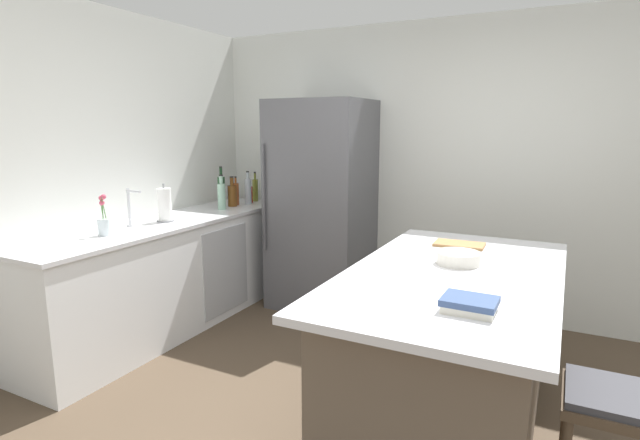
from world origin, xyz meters
name	(u,v)px	position (x,y,z in m)	size (l,w,h in m)	color
wall_rear	(459,171)	(0.00, 2.25, 1.30)	(6.00, 0.10, 2.60)	silver
wall_left	(43,182)	(-2.45, 0.00, 1.30)	(0.10, 6.00, 2.60)	silver
counter_run_left	(170,273)	(-2.07, 0.79, 0.46)	(0.69, 2.65, 0.92)	white
kitchen_island	(450,350)	(0.36, 0.40, 0.46)	(1.07, 1.95, 0.92)	brown
refrigerator	(322,205)	(-1.17, 1.84, 0.96)	(0.85, 0.76, 1.92)	#56565B
bar_stool	(611,423)	(1.10, -0.17, 0.57)	(0.36, 0.36, 0.70)	#473828
sink_faucet	(130,207)	(-2.12, 0.46, 1.08)	(0.15, 0.05, 0.30)	silver
flower_vase	(104,223)	(-2.04, 0.15, 1.01)	(0.09, 0.09, 0.30)	silver
paper_towel_roll	(165,205)	(-2.04, 0.74, 1.05)	(0.14, 0.14, 0.31)	gray
olive_oil_bottle	(255,190)	(-2.02, 2.00, 1.04)	(0.06, 0.06, 0.30)	olive
hot_sauce_bottle	(250,194)	(-2.01, 1.90, 1.01)	(0.05, 0.05, 0.22)	red
soda_bottle	(248,191)	(-1.98, 1.82, 1.06)	(0.07, 0.07, 0.33)	silver
vinegar_bottle	(236,194)	(-2.05, 1.71, 1.03)	(0.06, 0.06, 0.28)	#994C23
whiskey_bottle	(232,195)	(-2.03, 1.63, 1.03)	(0.09, 0.09, 0.29)	brown
wine_bottle	(222,191)	(-2.09, 1.53, 1.08)	(0.07, 0.07, 0.39)	#19381E
gin_bottle	(222,195)	(-2.00, 1.43, 1.05)	(0.07, 0.07, 0.33)	#8CB79E
cookbook_stack	(469,304)	(0.54, -0.16, 0.95)	(0.23, 0.18, 0.06)	silver
mixing_bowl	(458,258)	(0.35, 0.56, 0.95)	(0.24, 0.24, 0.07)	silver
cutting_board	(459,244)	(0.27, 1.01, 0.92)	(0.32, 0.20, 0.02)	#9E7042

